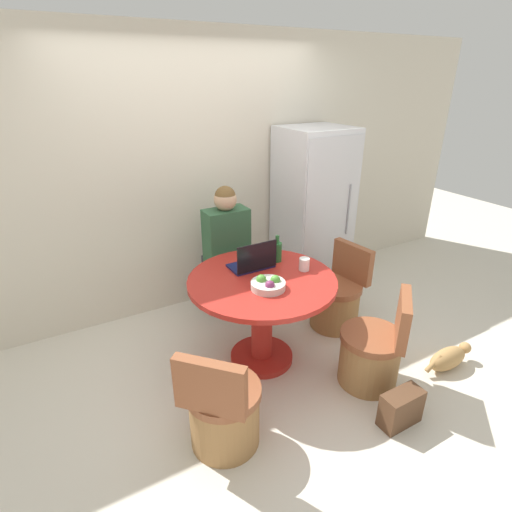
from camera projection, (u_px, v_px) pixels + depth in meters
ground_plane at (269, 366)px, 3.29m from camera, size 12.00×12.00×0.00m
wall_back at (198, 177)px, 3.83m from camera, size 7.00×0.06×2.60m
refrigerator at (312, 212)px, 4.22m from camera, size 0.68×0.65×1.74m
dining_table at (262, 302)px, 3.16m from camera, size 1.15×1.15×0.77m
chair_near_right_corner at (372, 354)px, 3.03m from camera, size 0.55×0.55×0.78m
chair_right_side at (336, 300)px, 3.75m from camera, size 0.49×0.48×0.78m
chair_near_left_corner at (223, 412)px, 2.51m from camera, size 0.55×0.55×0.78m
person_seated at (225, 247)px, 3.75m from camera, size 0.40×0.37×1.31m
laptop at (253, 262)px, 3.20m from camera, size 0.35×0.22×0.24m
fruit_bowl at (268, 284)px, 2.91m from camera, size 0.25×0.25×0.10m
coffee_cup at (304, 264)px, 3.18m from camera, size 0.08×0.08×0.10m
bottle at (277, 251)px, 3.32m from camera, size 0.08×0.08×0.23m
cat at (448, 358)px, 3.25m from camera, size 0.51×0.16×0.18m
handbag at (401, 408)px, 2.71m from camera, size 0.30×0.14×0.26m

